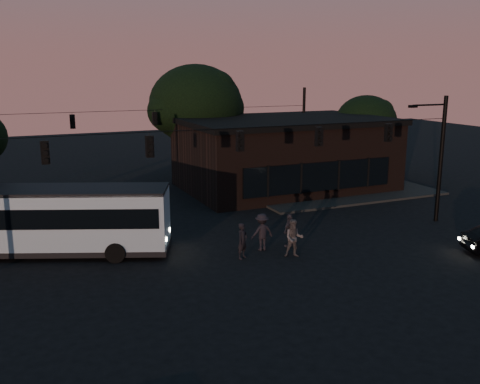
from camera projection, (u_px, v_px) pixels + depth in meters
name	position (u px, v px, depth m)	size (l,w,h in m)	color
ground	(276.00, 276.00, 23.74)	(120.00, 120.00, 0.00)	black
sidewalk_far_right	(331.00, 188.00, 40.93)	(14.00, 10.00, 0.15)	black
building	(284.00, 153.00, 40.92)	(15.40, 10.41, 5.40)	black
tree_behind	(196.00, 104.00, 43.55)	(7.60, 7.60, 9.43)	black
tree_right	(366.00, 121.00, 45.83)	(5.20, 5.20, 6.86)	black
signal_rig_near	(240.00, 163.00, 26.31)	(26.24, 0.30, 7.50)	black
signal_rig_far	(155.00, 134.00, 40.64)	(26.24, 0.30, 7.50)	black
bus	(47.00, 218.00, 26.20)	(12.02, 7.02, 3.34)	#99B1C3
pedestrian_a	(243.00, 241.00, 25.80)	(0.65, 0.42, 1.77)	black
pedestrian_b	(294.00, 238.00, 26.01)	(0.92, 0.71, 1.89)	#4C4546
pedestrian_c	(290.00, 230.00, 27.52)	(1.03, 0.43, 1.76)	#29252D
pedestrian_d	(262.00, 232.00, 26.97)	(1.23, 0.71, 1.91)	black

